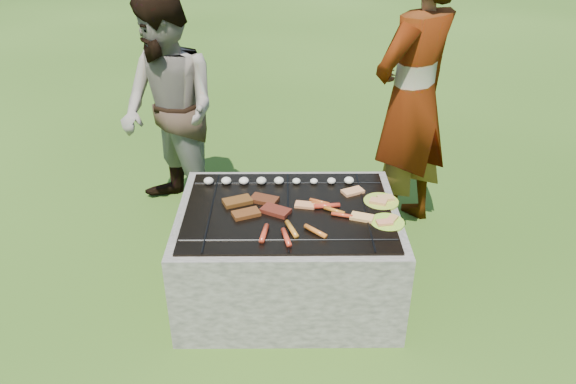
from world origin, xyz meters
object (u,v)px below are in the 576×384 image
(fire_pit, at_px, (288,255))
(plate_near, at_px, (387,222))
(bystander, at_px, (169,112))
(plate_far, at_px, (381,201))
(cook, at_px, (412,100))

(fire_pit, bearing_deg, plate_near, -14.16)
(bystander, bearing_deg, plate_far, 15.63)
(plate_near, height_order, cook, cook)
(plate_far, distance_m, cook, 0.86)
(fire_pit, xyz_separation_m, cook, (0.85, 0.81, 0.71))
(bystander, bearing_deg, cook, 42.10)
(plate_far, relative_size, plate_near, 1.08)
(fire_pit, relative_size, plate_near, 5.34)
(cook, bearing_deg, plate_near, 31.17)
(fire_pit, relative_size, bystander, 0.78)
(cook, bearing_deg, plate_far, 26.17)
(plate_near, relative_size, bystander, 0.15)
(plate_near, xyz_separation_m, cook, (0.29, 0.95, 0.38))
(plate_far, relative_size, cook, 0.13)
(plate_near, bearing_deg, bystander, 141.27)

